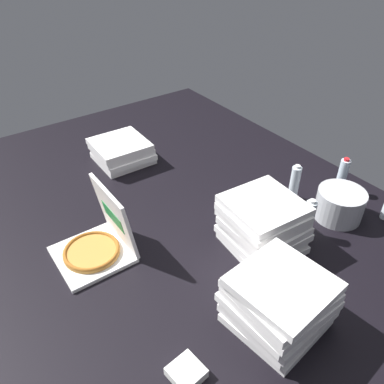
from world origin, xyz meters
The scene contains 10 objects.
ground_plane centered at (0.00, 0.00, -0.01)m, with size 3.20×2.40×0.02m, color black.
open_pizza_box centered at (0.00, -0.48, 0.07)m, with size 0.35×0.36×0.37m.
pizza_stack_left_far centered at (0.43, 0.24, 0.14)m, with size 0.39×0.39×0.27m.
pizza_stack_right_near centered at (0.82, -0.05, 0.14)m, with size 0.39×0.39×0.27m.
pizza_stack_left_near centered at (-0.74, 0.03, 0.08)m, with size 0.37×0.37×0.16m.
ice_bucket centered at (0.52, 0.75, 0.09)m, with size 0.27×0.27×0.17m, color #B7BABF.
water_bottle_0 centered at (0.37, 0.96, 0.11)m, with size 0.06×0.06×0.24m.
water_bottle_1 centered at (0.52, 0.48, 0.11)m, with size 0.06×0.06×0.24m.
water_bottle_3 centered at (0.25, 0.67, 0.11)m, with size 0.06×0.06×0.24m.
napkin_pile centered at (0.79, -0.49, 0.02)m, with size 0.12×0.12×0.04m, color white.
Camera 1 is at (1.43, -0.92, 1.42)m, focal length 36.03 mm.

